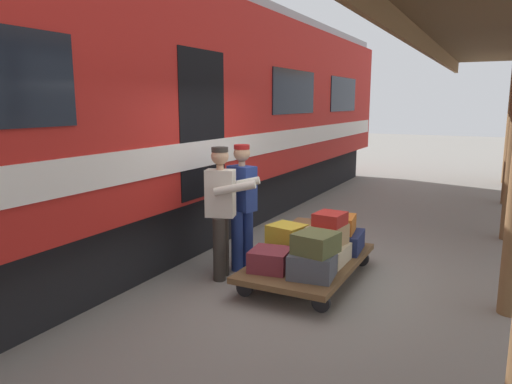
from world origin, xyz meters
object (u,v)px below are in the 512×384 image
at_px(train_car, 120,115).
at_px(suitcase_slate_roller, 312,265).
at_px(suitcase_cream_canvas, 328,254).
at_px(suitcase_yellow_case, 287,234).
at_px(suitcase_olive_duffel, 316,243).
at_px(suitcase_teal_softside, 306,239).
at_px(suitcase_burgundy_valise, 270,260).
at_px(suitcase_tan_vintage, 327,235).
at_px(suitcase_gray_aluminum, 289,250).
at_px(suitcase_brown_leather, 304,228).
at_px(luggage_cart, 308,262).
at_px(suitcase_orange_carryall, 342,224).
at_px(porter_in_overalls, 241,202).
at_px(porter_by_door, 222,208).
at_px(suitcase_navy_fabric, 342,241).
at_px(suitcase_red_plastic, 330,219).

bearing_deg(train_car, suitcase_slate_roller, 169.36).
relative_size(train_car, suitcase_cream_canvas, 33.44).
height_order(suitcase_slate_roller, suitcase_yellow_case, suitcase_yellow_case).
height_order(train_car, suitcase_olive_duffel, train_car).
height_order(train_car, suitcase_teal_softside, train_car).
bearing_deg(suitcase_yellow_case, suitcase_burgundy_valise, 92.99).
height_order(suitcase_burgundy_valise, suitcase_tan_vintage, suitcase_tan_vintage).
distance_m(suitcase_gray_aluminum, suitcase_brown_leather, 0.58).
height_order(luggage_cart, suitcase_slate_roller, suitcase_slate_roller).
height_order(suitcase_yellow_case, suitcase_orange_carryall, suitcase_orange_carryall).
relative_size(suitcase_burgundy_valise, suitcase_teal_softside, 0.89).
xyz_separation_m(suitcase_slate_roller, suitcase_teal_softside, (0.53, -1.16, -0.06)).
distance_m(suitcase_slate_roller, suitcase_tan_vintage, 0.65).
distance_m(train_car, suitcase_burgundy_valise, 3.34).
xyz_separation_m(suitcase_gray_aluminum, porter_in_overalls, (0.72, -0.00, 0.56)).
height_order(luggage_cart, porter_by_door, porter_by_door).
height_order(suitcase_slate_roller, suitcase_orange_carryall, suitcase_orange_carryall).
bearing_deg(train_car, porter_in_overalls, 178.64).
height_order(suitcase_slate_roller, suitcase_navy_fabric, suitcase_slate_roller).
bearing_deg(luggage_cart, suitcase_teal_softside, -65.36).
relative_size(suitcase_slate_roller, suitcase_tan_vintage, 0.97).
relative_size(suitcase_cream_canvas, suitcase_teal_softside, 1.10).
height_order(suitcase_burgundy_valise, suitcase_olive_duffel, suitcase_olive_duffel).
relative_size(suitcase_tan_vintage, suitcase_yellow_case, 1.18).
bearing_deg(suitcase_slate_roller, porter_by_door, -6.64).
distance_m(suitcase_navy_fabric, suitcase_olive_duffel, 1.16).
xyz_separation_m(luggage_cart, porter_by_door, (1.02, 0.43, 0.69)).
xyz_separation_m(suitcase_tan_vintage, porter_in_overalls, (1.21, 0.03, 0.31)).
bearing_deg(porter_in_overalls, luggage_cart, 179.87).
bearing_deg(luggage_cart, suitcase_burgundy_valise, 65.36).
xyz_separation_m(suitcase_teal_softside, suitcase_olive_duffel, (-0.56, 1.13, 0.32)).
xyz_separation_m(train_car, suitcase_orange_carryall, (-3.35, -0.52, -1.42)).
distance_m(suitcase_brown_leather, porter_by_door, 1.29).
height_order(train_car, suitcase_yellow_case, train_car).
distance_m(suitcase_navy_fabric, suitcase_gray_aluminum, 0.79).
bearing_deg(suitcase_red_plastic, porter_by_door, 21.42).
height_order(suitcase_teal_softside, suitcase_red_plastic, suitcase_red_plastic).
height_order(luggage_cart, suitcase_navy_fabric, suitcase_navy_fabric).
xyz_separation_m(suitcase_orange_carryall, suitcase_olive_duffel, (-0.03, 1.12, 0.04)).
bearing_deg(luggage_cart, suitcase_gray_aluminum, 0.00).
bearing_deg(suitcase_teal_softside, porter_in_overalls, 38.83).
relative_size(suitcase_cream_canvas, suitcase_burgundy_valise, 1.23).
distance_m(suitcase_tan_vintage, suitcase_red_plastic, 0.21).
relative_size(luggage_cart, suitcase_teal_softside, 4.17).
height_order(suitcase_yellow_case, suitcase_red_plastic, suitcase_red_plastic).
distance_m(suitcase_gray_aluminum, suitcase_red_plastic, 0.69).
xyz_separation_m(luggage_cart, porter_in_overalls, (0.98, -0.00, 0.69)).
xyz_separation_m(suitcase_brown_leather, porter_in_overalls, (0.69, 0.55, 0.40)).
bearing_deg(suitcase_slate_roller, suitcase_yellow_case, -44.97).
bearing_deg(suitcase_slate_roller, suitcase_teal_softside, -65.36).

